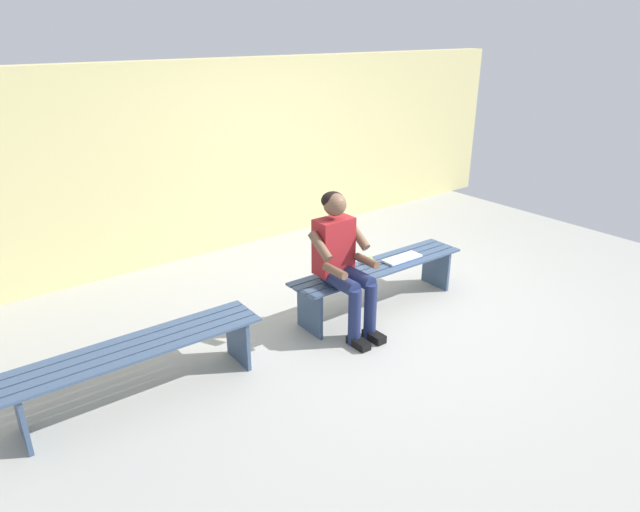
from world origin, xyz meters
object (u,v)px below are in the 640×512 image
(person_seated, at_px, (342,258))
(apple, at_px, (370,260))
(bench_near, at_px, (379,275))
(book_open, at_px, (402,259))
(bench_far, at_px, (139,357))

(person_seated, distance_m, apple, 0.56)
(bench_near, height_order, person_seated, person_seated)
(book_open, bearing_deg, bench_near, -7.67)
(person_seated, bearing_deg, bench_far, -3.16)
(apple, bearing_deg, bench_far, 1.96)
(bench_far, height_order, person_seated, person_seated)
(bench_far, height_order, book_open, book_open)
(bench_far, relative_size, person_seated, 1.48)
(bench_near, bearing_deg, bench_far, 0.00)
(person_seated, bearing_deg, book_open, -175.84)
(bench_near, relative_size, bench_far, 1.01)
(apple, bearing_deg, bench_near, 122.74)
(bench_near, bearing_deg, apple, -57.26)
(bench_far, xyz_separation_m, apple, (-2.31, -0.08, 0.14))
(book_open, bearing_deg, person_seated, 5.14)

